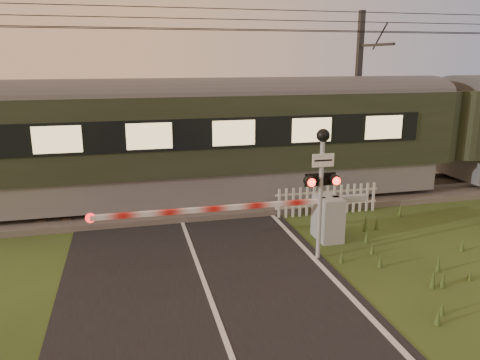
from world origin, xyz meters
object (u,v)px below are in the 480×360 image
object	(u,v)px
train	(439,130)
boom_gate	(316,216)
picket_fence	(327,200)
catenary_mast	(358,93)
crossing_signal	(322,171)

from	to	relation	value
train	boom_gate	size ratio (longest dim) A/B	5.66
picket_fence	catenary_mast	xyz separation A→B (m)	(2.98, 4.11, 2.88)
picket_fence	train	bearing A→B (deg)	20.42
train	boom_gate	world-z (taller)	train
picket_fence	crossing_signal	bearing A→B (deg)	-117.54
train	boom_gate	xyz separation A→B (m)	(-6.25, -3.79, -1.51)
boom_gate	crossing_signal	world-z (taller)	crossing_signal
boom_gate	crossing_signal	distance (m)	1.91
boom_gate	picket_fence	xyz separation A→B (m)	(1.16, 1.89, -0.20)
train	picket_fence	bearing A→B (deg)	-159.58
boom_gate	crossing_signal	bearing A→B (deg)	-110.00
boom_gate	picket_fence	bearing A→B (deg)	58.48
boom_gate	catenary_mast	xyz separation A→B (m)	(4.14, 6.01, 2.68)
boom_gate	picket_fence	size ratio (longest dim) A/B	2.14
picket_fence	boom_gate	bearing A→B (deg)	-121.52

